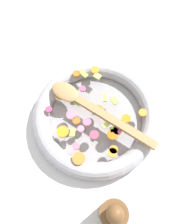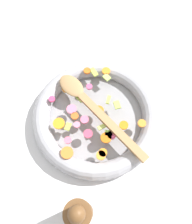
% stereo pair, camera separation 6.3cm
% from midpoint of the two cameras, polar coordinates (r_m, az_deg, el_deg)
% --- Properties ---
extents(ground_plane, '(4.00, 4.00, 0.00)m').
position_cam_midpoint_polar(ground_plane, '(0.68, -2.65, -2.01)').
color(ground_plane, silver).
extents(skillet, '(0.38, 0.38, 0.05)m').
position_cam_midpoint_polar(skillet, '(0.66, -2.73, -1.30)').
color(skillet, gray).
rests_on(skillet, ground_plane).
extents(chopped_vegetables, '(0.29, 0.26, 0.01)m').
position_cam_midpoint_polar(chopped_vegetables, '(0.63, -4.26, -1.50)').
color(chopped_vegetables, orange).
rests_on(chopped_vegetables, skillet).
extents(wooden_spoon, '(0.34, 0.17, 0.01)m').
position_cam_midpoint_polar(wooden_spoon, '(0.63, -4.20, 0.96)').
color(wooden_spoon, '#A87F51').
rests_on(wooden_spoon, chopped_vegetables).
extents(pepper_mill, '(0.05, 0.05, 0.23)m').
position_cam_midpoint_polar(pepper_mill, '(0.52, 0.15, -25.36)').
color(pepper_mill, brown).
rests_on(pepper_mill, ground_plane).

